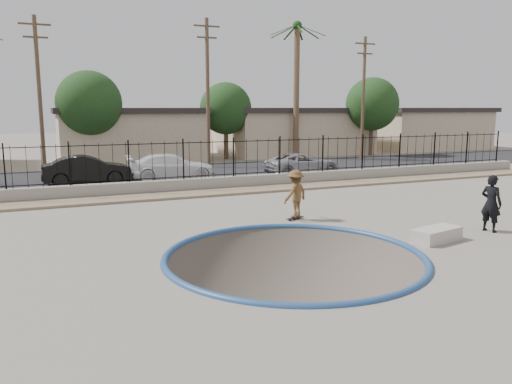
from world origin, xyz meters
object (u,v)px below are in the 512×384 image
at_px(concrete_ledge, 436,235).
at_px(car_d, 303,164).
at_px(car_c, 172,167).
at_px(car_b, 87,170).
at_px(skateboard, 295,218).
at_px(skater, 295,196).
at_px(videographer, 491,203).

height_order(concrete_ledge, car_d, car_d).
bearing_deg(concrete_ledge, car_c, 105.20).
relative_size(concrete_ledge, car_c, 0.33).
bearing_deg(car_b, skateboard, -151.91).
distance_m(concrete_ledge, car_c, 16.14).
height_order(skateboard, car_d, car_d).
xyz_separation_m(skater, videographer, (4.93, -3.98, 0.08)).
xyz_separation_m(videographer, car_d, (0.96, 14.38, -0.25)).
bearing_deg(car_d, concrete_ledge, 163.49).
xyz_separation_m(skateboard, concrete_ledge, (2.51, -4.25, 0.14)).
relative_size(concrete_ledge, car_d, 0.35).
distance_m(videographer, concrete_ledge, 2.53).
relative_size(videographer, concrete_ledge, 1.14).
relative_size(skateboard, car_d, 0.17).
relative_size(skater, skateboard, 2.11).
bearing_deg(skateboard, videographer, -62.70).
height_order(car_b, car_c, car_b).
xyz_separation_m(skateboard, car_c, (-1.72, 11.32, 0.68)).
distance_m(videographer, car_c, 16.69).
distance_m(car_b, car_d, 12.02).
xyz_separation_m(concrete_ledge, car_b, (-8.59, 15.70, 0.56)).
distance_m(skateboard, car_d, 11.97).
bearing_deg(car_c, concrete_ledge, -159.00).
distance_m(skater, skateboard, 0.78).
bearing_deg(skateboard, car_b, 94.20).
bearing_deg(concrete_ledge, car_b, 118.69).
bearing_deg(skater, concrete_ledge, 96.97).
bearing_deg(skateboard, car_c, 74.86).
height_order(concrete_ledge, car_b, car_b).
relative_size(skater, car_d, 0.37).
distance_m(concrete_ledge, car_d, 15.04).
relative_size(videographer, car_b, 0.41).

